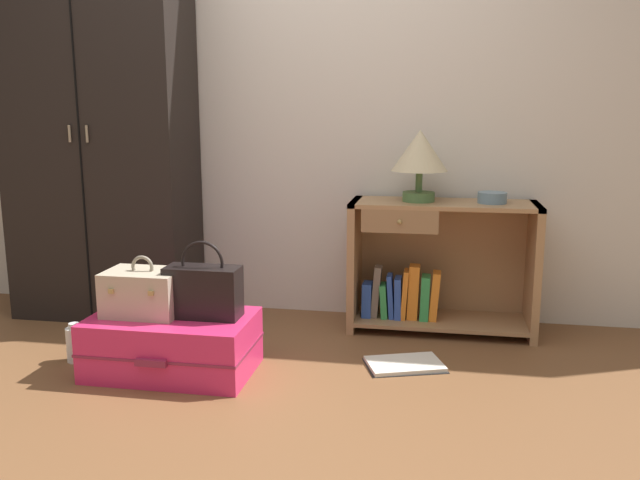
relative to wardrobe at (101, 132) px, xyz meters
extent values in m
plane|color=brown|center=(1.06, -1.20, -1.06)|extent=(9.00, 9.00, 0.00)
cube|color=silver|center=(1.06, 0.30, 0.24)|extent=(6.40, 0.10, 2.60)
cube|color=black|center=(0.00, 0.00, 0.00)|extent=(1.01, 0.45, 2.12)
cube|color=black|center=(0.00, -0.23, 0.00)|extent=(0.01, 0.01, 2.02)
cylinder|color=gray|center=(-0.05, -0.24, 0.00)|extent=(0.01, 0.01, 0.09)
cylinder|color=gray|center=(0.05, -0.24, 0.00)|extent=(0.01, 0.01, 0.09)
cube|color=#A37A51|center=(1.45, 0.03, -0.71)|extent=(0.04, 0.37, 0.71)
cube|color=#A37A51|center=(2.40, 0.03, -0.71)|extent=(0.04, 0.37, 0.71)
cube|color=#A37A51|center=(1.92, 0.03, -0.36)|extent=(0.99, 0.37, 0.02)
cube|color=#A37A51|center=(1.92, 0.03, -1.00)|extent=(0.91, 0.37, 0.02)
cube|color=#A37A51|center=(1.92, 0.21, -0.71)|extent=(0.91, 0.01, 0.69)
cube|color=#8F6B47|center=(1.70, -0.14, -0.44)|extent=(0.39, 0.02, 0.12)
sphere|color=#9E844C|center=(1.70, -0.16, -0.44)|extent=(0.02, 0.02, 0.02)
cube|color=#2D51B2|center=(1.53, 0.00, -0.90)|extent=(0.05, 0.11, 0.19)
cube|color=#726659|center=(1.57, 0.00, -0.85)|extent=(0.06, 0.09, 0.29)
cube|color=green|center=(1.62, 0.00, -0.90)|extent=(0.05, 0.12, 0.19)
cube|color=#2D51B2|center=(1.65, 0.00, -0.88)|extent=(0.04, 0.11, 0.24)
cube|color=#2D51B2|center=(1.69, 0.00, -0.88)|extent=(0.04, 0.12, 0.23)
cube|color=orange|center=(1.73, 0.00, -0.86)|extent=(0.04, 0.12, 0.27)
cube|color=orange|center=(1.78, 0.00, -0.85)|extent=(0.06, 0.09, 0.30)
cube|color=green|center=(1.84, 0.00, -0.87)|extent=(0.05, 0.12, 0.24)
cube|color=orange|center=(1.89, 0.00, -0.86)|extent=(0.06, 0.11, 0.27)
cylinder|color=#4C7542|center=(1.79, 0.03, -0.33)|extent=(0.17, 0.17, 0.05)
cylinder|color=#4C7542|center=(1.79, 0.03, -0.25)|extent=(0.04, 0.04, 0.11)
cone|color=beige|center=(1.79, 0.03, -0.08)|extent=(0.30, 0.30, 0.22)
cylinder|color=slate|center=(2.17, 0.03, -0.33)|extent=(0.15, 0.15, 0.06)
cube|color=#DB2860|center=(0.72, -0.79, -0.93)|extent=(0.73, 0.44, 0.27)
cube|color=maroon|center=(0.72, -0.79, -0.93)|extent=(0.74, 0.45, 0.01)
cube|color=maroon|center=(0.72, -1.02, -0.93)|extent=(0.14, 0.02, 0.03)
cube|color=#B7A88E|center=(0.58, -0.78, -0.69)|extent=(0.34, 0.24, 0.20)
torus|color=gray|center=(0.58, -0.78, -0.57)|extent=(0.11, 0.02, 0.11)
cube|color=tan|center=(0.49, -0.90, -0.66)|extent=(0.02, 0.01, 0.02)
cube|color=tan|center=(0.68, -0.90, -0.66)|extent=(0.02, 0.01, 0.02)
cube|color=black|center=(0.87, -0.77, -0.68)|extent=(0.34, 0.15, 0.23)
torus|color=black|center=(0.87, -0.77, -0.54)|extent=(0.20, 0.01, 0.20)
cylinder|color=white|center=(0.21, -0.75, -0.98)|extent=(0.08, 0.08, 0.17)
cylinder|color=silver|center=(0.21, -0.75, -0.88)|extent=(0.05, 0.05, 0.02)
cube|color=white|center=(1.76, -0.53, -1.05)|extent=(0.40, 0.33, 0.02)
cube|color=black|center=(1.76, -0.53, -1.06)|extent=(0.42, 0.34, 0.01)
camera|label=1|loc=(1.89, -3.47, 0.13)|focal=36.91mm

